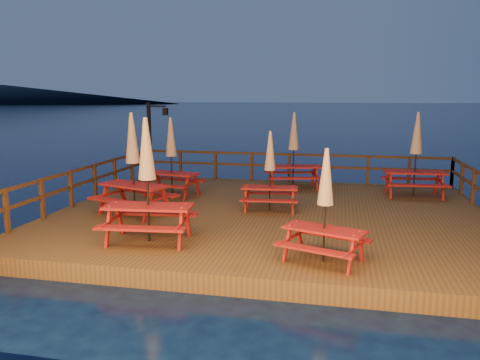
{
  "coord_description": "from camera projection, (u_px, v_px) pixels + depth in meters",
  "views": [
    {
      "loc": [
        1.86,
        -12.88,
        3.65
      ],
      "look_at": [
        -1.02,
        0.6,
        1.17
      ],
      "focal_mm": 35.0,
      "sensor_mm": 36.0,
      "label": 1
    }
  ],
  "objects": [
    {
      "name": "deck_piles",
      "position": [
        270.0,
        235.0,
        13.48
      ],
      "size": [
        11.44,
        9.44,
        1.4
      ],
      "color": "#392312",
      "rests_on": "ground"
    },
    {
      "name": "picnic_table_4",
      "position": [
        171.0,
        156.0,
        15.24
      ],
      "size": [
        2.07,
        1.83,
        2.57
      ],
      "rotation": [
        0.0,
        0.0,
        -0.21
      ],
      "color": "maroon",
      "rests_on": "deck"
    },
    {
      "name": "deck",
      "position": [
        270.0,
        218.0,
        13.39
      ],
      "size": [
        12.0,
        10.0,
        0.4
      ],
      "primitive_type": "cube",
      "color": "#4B3318",
      "rests_on": "ground"
    },
    {
      "name": "picnic_table_1",
      "position": [
        147.0,
        178.0,
        10.35
      ],
      "size": [
        2.11,
        1.8,
        2.79
      ],
      "rotation": [
        0.0,
        0.0,
        0.1
      ],
      "color": "maroon",
      "rests_on": "deck"
    },
    {
      "name": "railing",
      "position": [
        279.0,
        175.0,
        14.93
      ],
      "size": [
        11.8,
        9.75,
        1.1
      ],
      "color": "#392312",
      "rests_on": "deck"
    },
    {
      "name": "picnic_table_6",
      "position": [
        325.0,
        204.0,
        9.11
      ],
      "size": [
        1.94,
        1.77,
        2.27
      ],
      "rotation": [
        0.0,
        0.0,
        -0.35
      ],
      "color": "maroon",
      "rests_on": "deck"
    },
    {
      "name": "lamp_post",
      "position": [
        153.0,
        133.0,
        18.53
      ],
      "size": [
        0.85,
        0.18,
        3.0
      ],
      "color": "black",
      "rests_on": "deck"
    },
    {
      "name": "ground",
      "position": [
        270.0,
        225.0,
        13.43
      ],
      "size": [
        500.0,
        500.0,
        0.0
      ],
      "primitive_type": "plane",
      "color": "black",
      "rests_on": "ground"
    },
    {
      "name": "picnic_table_2",
      "position": [
        416.0,
        153.0,
        15.13
      ],
      "size": [
        2.02,
        1.7,
        2.75
      ],
      "rotation": [
        0.0,
        0.0,
        0.06
      ],
      "color": "maroon",
      "rests_on": "deck"
    },
    {
      "name": "headland_left",
      "position": [
        3.0,
        94.0,
        228.37
      ],
      "size": [
        180.0,
        84.0,
        9.0
      ],
      "primitive_type": "ellipsoid",
      "color": "black",
      "rests_on": "ground"
    },
    {
      "name": "picnic_table_5",
      "position": [
        294.0,
        149.0,
        16.49
      ],
      "size": [
        2.19,
        1.94,
        2.69
      ],
      "rotation": [
        0.0,
        0.0,
        0.23
      ],
      "color": "maroon",
      "rests_on": "deck"
    },
    {
      "name": "picnic_table_0",
      "position": [
        270.0,
        170.0,
        13.28
      ],
      "size": [
        1.71,
        1.45,
        2.29
      ],
      "rotation": [
        0.0,
        0.0,
        0.09
      ],
      "color": "maroon",
      "rests_on": "deck"
    },
    {
      "name": "picnic_table_3",
      "position": [
        133.0,
        162.0,
        12.8
      ],
      "size": [
        2.38,
        2.17,
        2.81
      ],
      "rotation": [
        0.0,
        0.0,
        -0.33
      ],
      "color": "maroon",
      "rests_on": "deck"
    }
  ]
}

